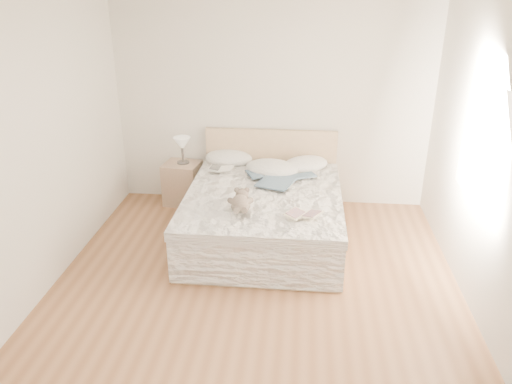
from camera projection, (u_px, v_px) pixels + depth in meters
floor at (254, 295)px, 4.79m from camera, size 4.00×4.50×0.00m
wall_back at (272, 102)px, 6.30m from camera, size 4.00×0.02×2.70m
wall_front at (201, 340)px, 2.19m from camera, size 4.00×0.02×2.70m
wall_left at (30, 155)px, 4.42m from camera, size 0.02×4.50×2.70m
wall_right at (497, 171)px, 4.06m from camera, size 0.02×4.50×2.70m
window at (486, 148)px, 4.30m from camera, size 0.02×1.30×1.10m
bed at (264, 212)px, 5.75m from camera, size 1.72×2.14×1.00m
nightstand at (183, 183)px, 6.62m from camera, size 0.50×0.46×0.56m
table_lamp at (182, 145)px, 6.42m from camera, size 0.27×0.27×0.35m
pillow_left at (229, 158)px, 6.46m from camera, size 0.69×0.54×0.19m
pillow_middle at (272, 169)px, 6.11m from camera, size 0.77×0.63×0.20m
pillow_right at (306, 164)px, 6.26m from camera, size 0.73×0.67×0.18m
blouse at (278, 180)px, 5.79m from camera, size 0.76×0.78×0.02m
photo_book at (221, 169)px, 6.13m from camera, size 0.32×0.24×0.02m
childrens_book at (304, 215)px, 4.96m from camera, size 0.40×0.36×0.02m
teddy_bear at (240, 208)px, 5.05m from camera, size 0.27×0.35×0.17m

